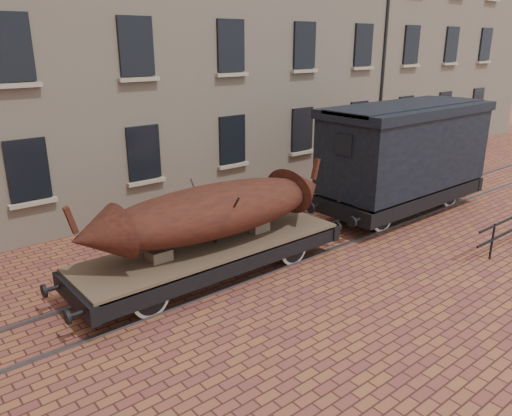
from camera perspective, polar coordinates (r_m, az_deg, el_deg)
ground at (r=14.45m, az=6.11°, el=-4.12°), size 90.00×90.00×0.00m
warehouse_cream at (r=23.06m, az=-6.76°, el=22.02°), size 40.00×10.19×14.00m
rail_track at (r=14.44m, az=6.11°, el=-4.01°), size 30.00×1.52×0.06m
flatcar_wagon at (r=12.16m, az=-5.05°, el=-4.91°), size 7.59×2.06×1.15m
iron_boat at (r=11.85m, az=-4.79°, el=-0.25°), size 6.91×2.01×1.64m
goods_van at (r=17.06m, az=16.72°, el=6.76°), size 7.06×2.57×3.65m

